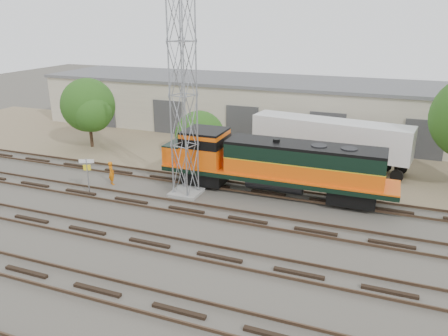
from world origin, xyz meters
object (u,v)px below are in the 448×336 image
(worker, at_px, (111,173))
(locomotive, at_px, (271,163))
(signal_tower, at_px, (183,99))
(semi_trailer, at_px, (333,138))

(worker, bearing_deg, locomotive, -136.54)
(signal_tower, xyz_separation_m, worker, (-5.75, -0.29, -5.63))
(worker, bearing_deg, semi_trailer, -114.32)
(signal_tower, height_order, semi_trailer, signal_tower)
(locomotive, distance_m, semi_trailer, 7.84)
(locomotive, height_order, semi_trailer, locomotive)
(worker, xyz_separation_m, semi_trailer, (14.14, 9.54, 1.53))
(signal_tower, relative_size, semi_trailer, 1.06)
(locomotive, relative_size, signal_tower, 1.18)
(locomotive, bearing_deg, signal_tower, -159.23)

